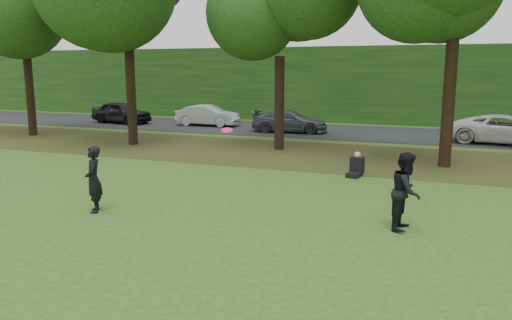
# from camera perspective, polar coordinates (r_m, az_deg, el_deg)

# --- Properties ---
(ground) EXTENTS (120.00, 120.00, 0.00)m
(ground) POSITION_cam_1_polar(r_m,az_deg,el_deg) (8.97, -7.68, -13.42)
(ground) COLOR #304716
(ground) RESTS_ON ground
(leaf_litter) EXTENTS (60.00, 7.00, 0.01)m
(leaf_litter) POSITION_cam_1_polar(r_m,az_deg,el_deg) (20.87, 9.69, 0.38)
(leaf_litter) COLOR #3D3015
(leaf_litter) RESTS_ON ground
(street) EXTENTS (70.00, 7.00, 0.02)m
(street) POSITION_cam_1_polar(r_m,az_deg,el_deg) (28.67, 12.90, 3.01)
(street) COLOR black
(street) RESTS_ON ground
(far_hedge) EXTENTS (70.00, 3.00, 5.00)m
(far_hedge) POSITION_cam_1_polar(r_m,az_deg,el_deg) (34.41, 14.54, 8.32)
(far_hedge) COLOR #124115
(far_hedge) RESTS_ON ground
(player_left) EXTENTS (0.69, 0.74, 1.69)m
(player_left) POSITION_cam_1_polar(r_m,az_deg,el_deg) (13.24, -18.07, -2.13)
(player_left) COLOR black
(player_left) RESTS_ON ground
(player_right) EXTENTS (0.77, 0.94, 1.77)m
(player_right) POSITION_cam_1_polar(r_m,az_deg,el_deg) (11.73, 16.80, -3.44)
(player_right) COLOR black
(player_right) RESTS_ON ground
(parked_cars) EXTENTS (36.42, 3.79, 1.42)m
(parked_cars) POSITION_cam_1_polar(r_m,az_deg,el_deg) (27.51, 10.69, 4.21)
(parked_cars) COLOR black
(parked_cars) RESTS_ON street
(frisbee) EXTENTS (0.36, 0.34, 0.16)m
(frisbee) POSITION_cam_1_polar(r_m,az_deg,el_deg) (11.80, -3.33, 3.39)
(frisbee) COLOR #FE156D
(frisbee) RESTS_ON ground
(seated_person) EXTENTS (0.53, 0.79, 0.83)m
(seated_person) POSITION_cam_1_polar(r_m,az_deg,el_deg) (17.21, 11.38, -0.79)
(seated_person) COLOR black
(seated_person) RESTS_ON ground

